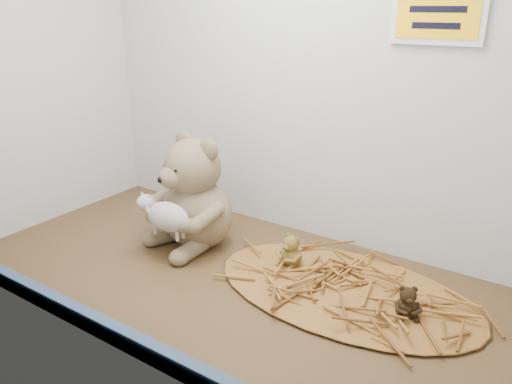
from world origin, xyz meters
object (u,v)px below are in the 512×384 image
Objects in this scene: main_teddy at (196,191)px; mini_teddy_tan at (292,249)px; toy_lamb at (168,217)px; mini_teddy_brown at (407,300)px.

mini_teddy_tan is (25.81, 1.80, -9.04)cm from main_teddy.
toy_lamb is at bearing -74.69° from main_teddy.
main_teddy reaches higher than mini_teddy_tan.
mini_teddy_brown is (27.77, -4.93, -0.57)cm from mini_teddy_tan.
main_teddy is 1.89× the size of toy_lamb.
mini_teddy_brown is (53.58, 6.82, -6.39)cm from toy_lamb.
mini_teddy_brown is at bearing 11.96° from main_teddy.
mini_teddy_tan is 28.21cm from mini_teddy_brown.
mini_teddy_brown is at bearing 3.52° from mini_teddy_tan.
toy_lamb reaches higher than mini_teddy_tan.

